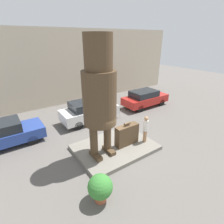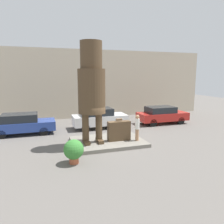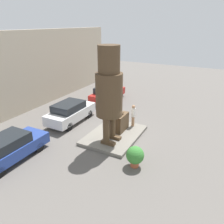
# 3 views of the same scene
# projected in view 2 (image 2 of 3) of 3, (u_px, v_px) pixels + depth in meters

# --- Properties ---
(ground_plane) EXTENTS (60.00, 60.00, 0.00)m
(ground_plane) POSITION_uv_depth(u_px,v_px,m) (108.00, 143.00, 14.27)
(ground_plane) COLOR #605B56
(pedestal) EXTENTS (4.59, 3.32, 0.22)m
(pedestal) POSITION_uv_depth(u_px,v_px,m) (108.00, 142.00, 14.25)
(pedestal) COLOR slate
(pedestal) RESTS_ON ground_plane
(building_backdrop) EXTENTS (28.00, 0.60, 6.99)m
(building_backdrop) POSITION_uv_depth(u_px,v_px,m) (81.00, 84.00, 22.55)
(building_backdrop) COLOR beige
(building_backdrop) RESTS_ON ground_plane
(statue_figure) EXTENTS (1.67, 1.67, 6.17)m
(statue_figure) POSITION_uv_depth(u_px,v_px,m) (92.00, 85.00, 13.16)
(statue_figure) COLOR #4C3823
(statue_figure) RESTS_ON pedestal
(giant_suitcase) EXTENTS (1.47, 0.47, 1.45)m
(giant_suitcase) POSITION_uv_depth(u_px,v_px,m) (119.00, 131.00, 14.10)
(giant_suitcase) COLOR #4C3823
(giant_suitcase) RESTS_ON pedestal
(tourist) EXTENTS (0.29, 0.29, 1.69)m
(tourist) POSITION_uv_depth(u_px,v_px,m) (137.00, 127.00, 14.00)
(tourist) COLOR #A87A56
(tourist) RESTS_ON pedestal
(parked_car_blue) EXTENTS (4.57, 1.87, 1.57)m
(parked_car_blue) POSITION_uv_depth(u_px,v_px,m) (23.00, 124.00, 16.33)
(parked_car_blue) COLOR #284293
(parked_car_blue) RESTS_ON ground_plane
(parked_car_white) EXTENTS (4.47, 1.89, 1.69)m
(parked_car_white) POSITION_uv_depth(u_px,v_px,m) (99.00, 118.00, 18.29)
(parked_car_white) COLOR silver
(parked_car_white) RESTS_ON ground_plane
(parked_car_red) EXTENTS (4.54, 1.87, 1.59)m
(parked_car_red) POSITION_uv_depth(u_px,v_px,m) (162.00, 115.00, 19.96)
(parked_car_red) COLOR #B2231E
(parked_car_red) RESTS_ON ground_plane
(planter_pot) EXTENTS (1.02, 1.02, 1.24)m
(planter_pot) POSITION_uv_depth(u_px,v_px,m) (74.00, 150.00, 10.92)
(planter_pot) COLOR #AD5638
(planter_pot) RESTS_ON ground_plane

